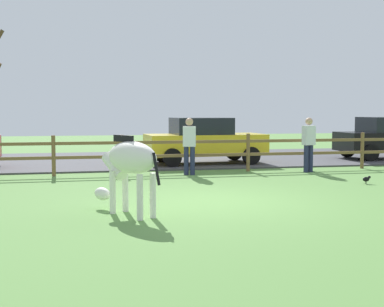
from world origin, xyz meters
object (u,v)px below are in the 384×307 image
object	(u,v)px
zebra	(129,163)
crow_on_grass	(367,179)
visitor_left_of_tree	(309,142)
visitor_right_of_tree	(189,143)
parked_car_yellow	(204,140)

from	to	relation	value
zebra	crow_on_grass	world-z (taller)	zebra
crow_on_grass	visitor_left_of_tree	size ratio (longest dim) A/B	0.13
visitor_right_of_tree	crow_on_grass	bearing A→B (deg)	-35.44
zebra	visitor_left_of_tree	xyz separation A→B (m)	(5.91, 5.47, -0.02)
visitor_right_of_tree	zebra	bearing A→B (deg)	-112.22
crow_on_grass	parked_car_yellow	size ratio (longest dim) A/B	0.05
zebra	visitor_right_of_tree	distance (m)	6.02
zebra	crow_on_grass	xyz separation A→B (m)	(6.25, 2.75, -0.80)
zebra	crow_on_grass	distance (m)	6.87
parked_car_yellow	visitor_left_of_tree	world-z (taller)	visitor_left_of_tree
parked_car_yellow	visitor_left_of_tree	bearing A→B (deg)	-47.58
zebra	visitor_left_of_tree	world-z (taller)	visitor_left_of_tree
zebra	parked_car_yellow	distance (m)	8.92
parked_car_yellow	visitor_left_of_tree	xyz separation A→B (m)	(2.55, -2.79, 0.06)
zebra	parked_car_yellow	bearing A→B (deg)	67.84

